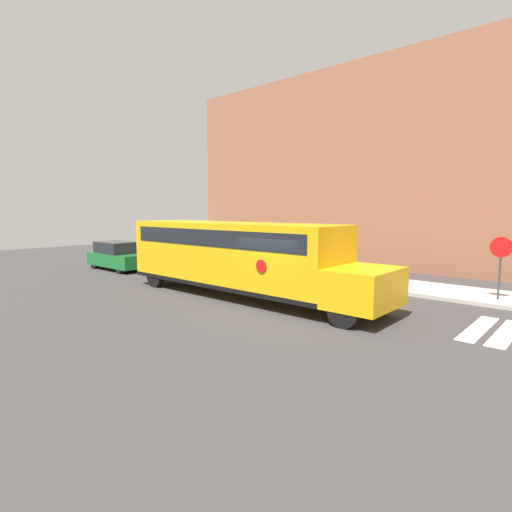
# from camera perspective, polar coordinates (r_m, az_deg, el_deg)

# --- Properties ---
(ground_plane) EXTENTS (60.00, 60.00, 0.00)m
(ground_plane) POSITION_cam_1_polar(r_m,az_deg,el_deg) (14.13, 3.35, -7.48)
(ground_plane) COLOR #3A3838
(sidewalk_strip) EXTENTS (44.00, 3.00, 0.15)m
(sidewalk_strip) POSITION_cam_1_polar(r_m,az_deg,el_deg) (19.53, 15.24, -3.52)
(sidewalk_strip) COLOR #B2ADA3
(sidewalk_strip) RESTS_ON ground
(building_backdrop) EXTENTS (32.00, 4.00, 12.01)m
(building_backdrop) POSITION_cam_1_polar(r_m,az_deg,el_deg) (25.37, 22.34, 11.95)
(building_backdrop) COLOR #935B42
(building_backdrop) RESTS_ON ground
(school_bus) EXTENTS (11.62, 2.57, 2.93)m
(school_bus) POSITION_cam_1_polar(r_m,az_deg,el_deg) (15.84, -2.61, 0.29)
(school_bus) COLOR #EAA80F
(school_bus) RESTS_ON ground
(parked_car) EXTENTS (4.25, 1.86, 1.60)m
(parked_car) POSITION_cam_1_polar(r_m,az_deg,el_deg) (24.39, -19.00, 0.02)
(parked_car) COLOR #196B2D
(parked_car) RESTS_ON ground
(stop_sign) EXTENTS (0.75, 0.10, 2.46)m
(stop_sign) POSITION_cam_1_polar(r_m,az_deg,el_deg) (17.06, 31.55, -0.38)
(stop_sign) COLOR #38383A
(stop_sign) RESTS_ON ground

